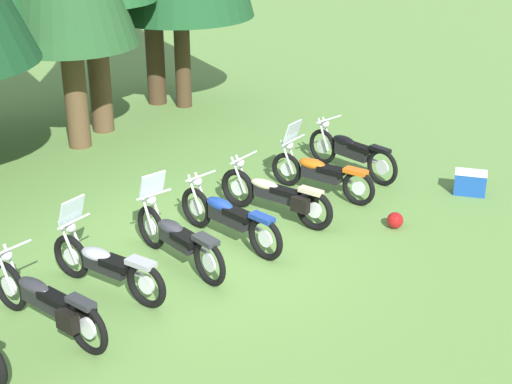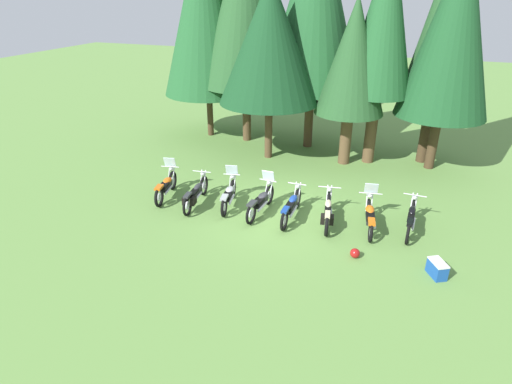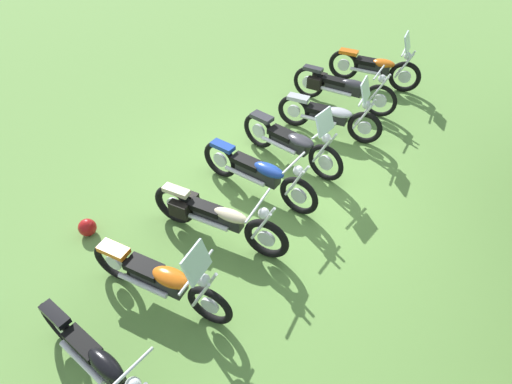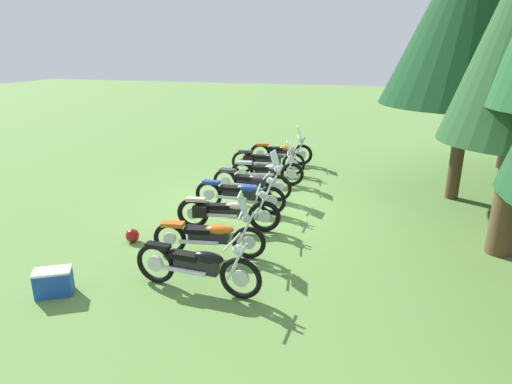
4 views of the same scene
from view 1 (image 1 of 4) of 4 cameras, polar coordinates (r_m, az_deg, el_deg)
ground_plane at (r=12.58m, az=-4.03°, el=-4.34°), size 80.00×80.00×0.00m
motorcycle_1 at (r=10.64m, az=-15.35°, el=-7.95°), size 0.75×2.43×1.03m
motorcycle_2 at (r=11.41m, az=-11.22°, el=-5.31°), size 0.72×2.20×1.36m
motorcycle_3 at (r=11.96m, az=-5.90°, el=-3.41°), size 0.64×2.32×1.38m
motorcycle_4 at (r=12.61m, az=-2.07°, el=-1.87°), size 0.66×2.41×1.02m
motorcycle_5 at (r=13.45m, az=1.59°, el=-0.26°), size 0.84×2.37×1.02m
motorcycle_6 at (r=14.47m, az=4.85°, el=1.51°), size 0.76×2.26×1.35m
motorcycle_7 at (r=15.55m, az=7.14°, el=3.03°), size 0.73×2.35×1.02m
picnic_cooler at (r=15.10m, az=15.79°, el=0.68°), size 0.59×0.69×0.46m
dropped_helmet at (r=13.43m, az=10.41°, el=-2.11°), size 0.29×0.29×0.29m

